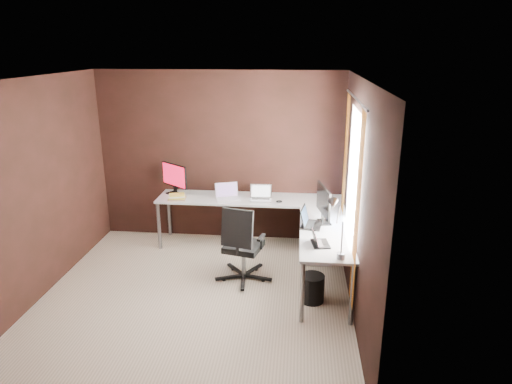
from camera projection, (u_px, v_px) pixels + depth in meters
room at (223, 192)px, 5.03m from camera, size 3.60×3.60×2.50m
desk at (273, 214)px, 6.09m from camera, size 2.65×2.25×0.73m
drawer_pedestal at (316, 238)px, 6.26m from camera, size 0.42×0.50×0.60m
monitor_left at (174, 177)px, 6.65m from camera, size 0.44×0.34×0.46m
monitor_right at (324, 203)px, 5.56m from camera, size 0.18×0.56×0.47m
laptop_white at (227, 195)px, 6.52m from camera, size 0.38×0.32×0.22m
laptop_silver at (261, 196)px, 6.47m from camera, size 0.32×0.23×0.21m
laptop_black_big at (309, 222)px, 5.54m from camera, size 0.29×0.37×0.23m
laptop_black_small at (318, 241)px, 5.01m from camera, size 0.23×0.29×0.18m
book_stack at (177, 197)px, 6.48m from camera, size 0.27×0.24×0.08m
mouse_left at (174, 199)px, 6.45m from camera, size 0.10×0.07×0.03m
mouse_corner at (279, 201)px, 6.35m from camera, size 0.10×0.08×0.03m
desk_lamp at (336, 220)px, 4.63m from camera, size 0.20×0.23×0.63m
office_chair at (243, 258)px, 5.68m from camera, size 0.56×0.58×0.99m
wastebasket at (312, 288)px, 5.24m from camera, size 0.33×0.33×0.32m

